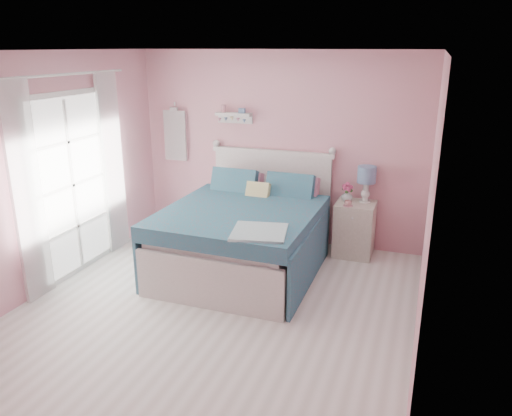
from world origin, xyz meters
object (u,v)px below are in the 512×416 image
Objects in this scene: nightstand at (354,229)px; teacup at (348,203)px; vase at (347,196)px; bed at (245,235)px; table_lamp at (367,177)px.

nightstand is 8.01× the size of teacup.
vase is at bearing 103.90° from teacup.
vase is 1.70× the size of teacup.
nightstand is at bearing 36.10° from bed.
table_lamp is 0.34m from vase.
table_lamp reaches higher than teacup.
table_lamp is (0.10, 0.09, 0.68)m from nightstand.
vase is at bearing 163.01° from nightstand.
bed is 3.11× the size of nightstand.
bed is 1.36m from teacup.
nightstand is at bearing -16.99° from vase.
nightstand is at bearing 64.80° from teacup.
table_lamp is at bearing 36.59° from bed.
bed is 1.44m from vase.
nightstand is 0.45m from vase.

